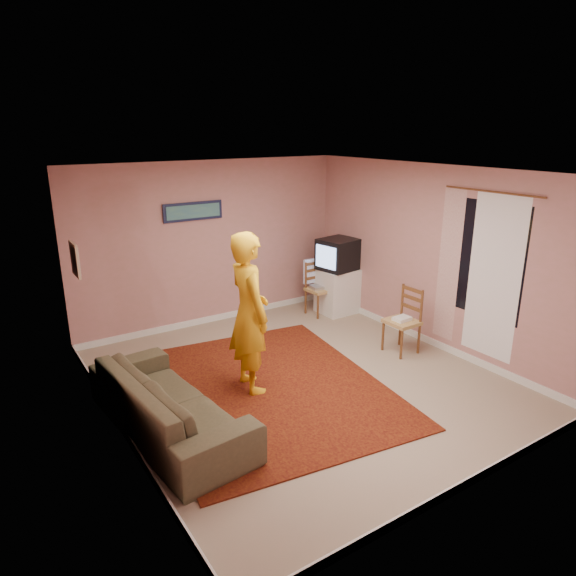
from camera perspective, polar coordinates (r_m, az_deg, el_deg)
ground at (r=6.63m, az=1.43°, el=-10.17°), size 5.00×5.00×0.00m
wall_back at (r=8.25m, az=-8.46°, el=4.86°), size 4.50×0.02×2.60m
wall_front at (r=4.45m, az=20.33°, el=-7.25°), size 4.50×0.02×2.60m
wall_left at (r=5.26m, az=-19.13°, el=-3.31°), size 0.02×5.00×2.60m
wall_right at (r=7.60m, az=15.63°, el=3.32°), size 0.02×5.00×2.60m
ceiling at (r=5.89m, az=1.62°, el=12.83°), size 4.50×5.00×0.02m
baseboard_back at (r=8.59m, az=-8.06°, el=-3.30°), size 4.50×0.02×0.10m
baseboard_front at (r=5.09m, az=18.66°, el=-20.14°), size 4.50×0.02×0.10m
baseboard_left at (r=5.80m, az=-17.77°, el=-14.92°), size 0.02×5.00×0.10m
baseboard_right at (r=7.98m, az=14.85°, el=-5.41°), size 0.02×5.00×0.10m
window at (r=7.03m, az=21.16°, el=2.90°), size 0.01×1.10×1.50m
curtain_sheer at (r=6.98m, az=21.90°, el=1.02°), size 0.01×0.75×2.10m
curtain_floral at (r=7.37m, az=17.44°, el=2.32°), size 0.01×0.35×2.10m
curtain_rod at (r=6.84m, az=21.74°, el=9.92°), size 0.02×1.40×0.02m
picture_back at (r=7.99m, az=-10.49°, el=8.38°), size 0.95×0.04×0.28m
picture_left at (r=6.70m, az=-22.58°, el=2.94°), size 0.04×0.38×0.42m
area_rug at (r=6.44m, az=-2.32°, el=-11.00°), size 3.09×3.67×0.02m
tv_cabinet at (r=8.85m, az=5.50°, el=-0.30°), size 0.60×0.55×0.77m
crt_tv at (r=8.67m, az=5.59°, el=3.75°), size 0.69×0.63×0.52m
chair_a at (r=8.67m, az=3.58°, el=0.54°), size 0.43×0.41×0.49m
dvd_player at (r=8.69m, az=3.58°, el=0.15°), size 0.34×0.27×0.05m
blue_throw at (r=8.77m, az=2.86°, el=1.96°), size 0.40×0.05×0.42m
chair_b at (r=7.36m, az=12.60°, el=-2.84°), size 0.41×0.43×0.51m
game_console at (r=7.39m, az=12.56°, el=-3.34°), size 0.25×0.18×0.05m
sofa at (r=5.62m, az=-13.12°, el=-12.31°), size 1.10×2.34×0.66m
person at (r=6.07m, az=-4.33°, el=-2.79°), size 0.54×0.76×1.96m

